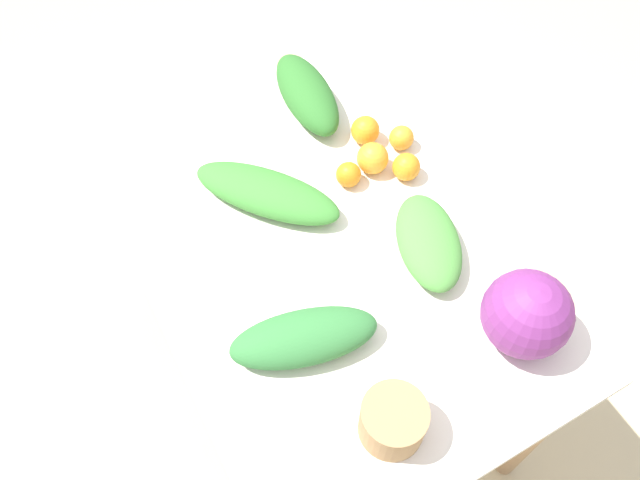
% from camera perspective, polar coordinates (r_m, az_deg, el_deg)
% --- Properties ---
extents(ground_plane, '(8.00, 8.00, 0.00)m').
position_cam_1_polar(ground_plane, '(2.19, -0.00, -11.76)').
color(ground_plane, '#C6B289').
extents(dining_table, '(1.24, 0.83, 0.78)m').
position_cam_1_polar(dining_table, '(1.60, -0.00, -2.73)').
color(dining_table, silver).
rests_on(dining_table, ground_plane).
extents(cabbage_purple, '(0.19, 0.19, 0.19)m').
position_cam_1_polar(cabbage_purple, '(1.37, 18.38, -6.43)').
color(cabbage_purple, '#7A2D75').
rests_on(cabbage_purple, dining_table).
extents(paper_bag, '(0.13, 0.13, 0.10)m').
position_cam_1_polar(paper_bag, '(1.27, 6.67, -16.10)').
color(paper_bag, '#A87F51').
rests_on(paper_bag, dining_table).
extents(greens_bunch_scallion, '(0.39, 0.35, 0.07)m').
position_cam_1_polar(greens_bunch_scallion, '(1.55, -4.89, 4.33)').
color(greens_bunch_scallion, '#3D8433').
rests_on(greens_bunch_scallion, dining_table).
extents(greens_bunch_beet_tops, '(0.31, 0.23, 0.08)m').
position_cam_1_polar(greens_bunch_beet_tops, '(1.48, 9.89, -0.14)').
color(greens_bunch_beet_tops, '#4C933D').
rests_on(greens_bunch_beet_tops, dining_table).
extents(greens_bunch_dandelion, '(0.34, 0.17, 0.10)m').
position_cam_1_polar(greens_bunch_dandelion, '(1.77, -1.21, 13.22)').
color(greens_bunch_dandelion, '#2D6B28').
rests_on(greens_bunch_dandelion, dining_table).
extents(greens_bunch_kale, '(0.21, 0.34, 0.08)m').
position_cam_1_polar(greens_bunch_kale, '(1.33, -1.46, -8.90)').
color(greens_bunch_kale, '#337538').
rests_on(greens_bunch_kale, dining_table).
extents(orange_0, '(0.07, 0.07, 0.07)m').
position_cam_1_polar(orange_0, '(1.62, 7.89, 6.64)').
color(orange_0, orange).
rests_on(orange_0, dining_table).
extents(orange_1, '(0.08, 0.08, 0.08)m').
position_cam_1_polar(orange_1, '(1.62, 4.83, 7.46)').
color(orange_1, orange).
rests_on(orange_1, dining_table).
extents(orange_2, '(0.08, 0.08, 0.08)m').
position_cam_1_polar(orange_2, '(1.69, 4.16, 9.98)').
color(orange_2, orange).
rests_on(orange_2, dining_table).
extents(orange_3, '(0.07, 0.07, 0.07)m').
position_cam_1_polar(orange_3, '(1.69, 7.45, 9.25)').
color(orange_3, orange).
rests_on(orange_3, dining_table).
extents(orange_4, '(0.07, 0.07, 0.07)m').
position_cam_1_polar(orange_4, '(1.59, 2.62, 6.00)').
color(orange_4, orange).
rests_on(orange_4, dining_table).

